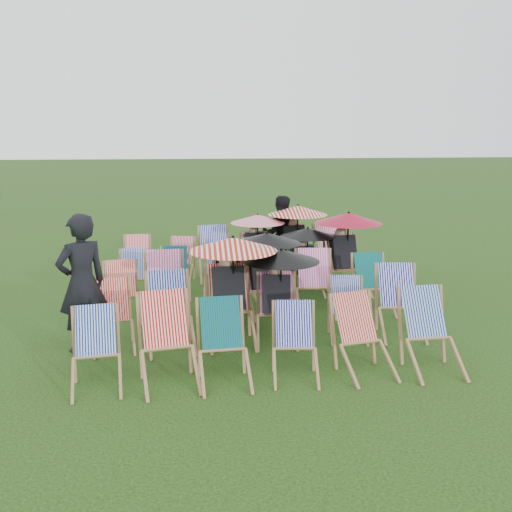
{
  "coord_description": "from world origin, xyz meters",
  "views": [
    {
      "loc": [
        -0.78,
        -8.57,
        2.9
      ],
      "look_at": [
        0.16,
        0.38,
        0.9
      ],
      "focal_mm": 40.0,
      "sensor_mm": 36.0,
      "label": 1
    }
  ],
  "objects": [
    {
      "name": "deckchair_3",
      "position": [
        0.35,
        -2.29,
        0.42
      ],
      "size": [
        0.63,
        0.83,
        0.85
      ],
      "rotation": [
        0.0,
        0.0,
        -0.09
      ],
      "color": "#976E46",
      "rests_on": "ground"
    },
    {
      "name": "deckchair_20",
      "position": [
        -0.38,
        1.27,
        0.48
      ],
      "size": [
        0.69,
        0.92,
        0.95
      ],
      "rotation": [
        0.0,
        0.0,
        -0.07
      ],
      "color": "#976E46",
      "rests_on": "ground"
    },
    {
      "name": "deckchair_14",
      "position": [
        -0.31,
        0.09,
        0.65
      ],
      "size": [
        1.04,
        1.1,
        1.23
      ],
      "rotation": [
        0.0,
        0.0,
        -0.14
      ],
      "color": "#976E46",
      "rests_on": "ground"
    },
    {
      "name": "deckchair_9",
      "position": [
        0.32,
        -1.03,
        0.67
      ],
      "size": [
        1.08,
        1.14,
        1.28
      ],
      "rotation": [
        0.0,
        0.0,
        -0.1
      ],
      "color": "#976E46",
      "rests_on": "ground"
    },
    {
      "name": "deckchair_29",
      "position": [
        1.94,
        2.4,
        0.51
      ],
      "size": [
        0.78,
        1.01,
        1.03
      ],
      "rotation": [
        0.0,
        0.0,
        0.11
      ],
      "color": "#976E46",
      "rests_on": "ground"
    },
    {
      "name": "deckchair_22",
      "position": [
        1.17,
        1.26,
        0.62
      ],
      "size": [
        0.99,
        1.05,
        1.18
      ],
      "rotation": [
        0.0,
        0.0,
        0.09
      ],
      "color": "#976E46",
      "rests_on": "ground"
    },
    {
      "name": "deckchair_2",
      "position": [
        -0.5,
        -2.33,
        0.46
      ],
      "size": [
        0.67,
        0.89,
        0.92
      ],
      "rotation": [
        0.0,
        0.0,
        0.07
      ],
      "color": "#976E46",
      "rests_on": "ground"
    },
    {
      "name": "deckchair_11",
      "position": [
        2.09,
        -1.03,
        0.49
      ],
      "size": [
        0.73,
        0.96,
        0.97
      ],
      "rotation": [
        0.0,
        0.0,
        -0.11
      ],
      "color": "#976E46",
      "rests_on": "ground"
    },
    {
      "name": "deckchair_23",
      "position": [
        1.9,
        1.23,
        0.76
      ],
      "size": [
        1.21,
        1.3,
        1.44
      ],
      "rotation": [
        0.0,
        0.0,
        0.14
      ],
      "color": "#976E46",
      "rests_on": "ground"
    },
    {
      "name": "deckchair_4",
      "position": [
        1.19,
        -2.25,
        0.46
      ],
      "size": [
        0.76,
        0.94,
        0.91
      ],
      "rotation": [
        0.0,
        0.0,
        0.2
      ],
      "color": "#976E46",
      "rests_on": "ground"
    },
    {
      "name": "deckchair_5",
      "position": [
        2.04,
        -2.26,
        0.48
      ],
      "size": [
        0.67,
        0.91,
        0.96
      ],
      "rotation": [
        0.0,
        0.0,
        0.04
      ],
      "color": "#976E46",
      "rests_on": "ground"
    },
    {
      "name": "deckchair_27",
      "position": [
        0.37,
        2.34,
        0.67
      ],
      "size": [
        1.07,
        1.12,
        1.27
      ],
      "rotation": [
        0.0,
        0.0,
        0.04
      ],
      "color": "#976E46",
      "rests_on": "ground"
    },
    {
      "name": "deckchair_7",
      "position": [
        -1.17,
        -1.16,
        0.49
      ],
      "size": [
        0.75,
        0.97,
        0.98
      ],
      "rotation": [
        0.0,
        0.0,
        0.12
      ],
      "color": "#976E46",
      "rests_on": "ground"
    },
    {
      "name": "deckchair_1",
      "position": [
        -1.14,
        -2.29,
        0.5
      ],
      "size": [
        0.82,
        1.02,
        1.01
      ],
      "rotation": [
        0.0,
        0.0,
        0.18
      ],
      "color": "#976E46",
      "rests_on": "ground"
    },
    {
      "name": "deckchair_16",
      "position": [
        1.09,
        0.11,
        0.49
      ],
      "size": [
        0.73,
        0.95,
        0.98
      ],
      "rotation": [
        0.0,
        0.0,
        -0.09
      ],
      "color": "#976E46",
      "rests_on": "ground"
    },
    {
      "name": "deckchair_24",
      "position": [
        -1.96,
        2.41,
        0.43
      ],
      "size": [
        0.6,
        0.82,
        0.86
      ],
      "rotation": [
        0.0,
        0.0,
        0.03
      ],
      "color": "#976E46",
      "rests_on": "ground"
    },
    {
      "name": "deckchair_12",
      "position": [
        -1.97,
        0.09,
        0.43
      ],
      "size": [
        0.69,
        0.88,
        0.87
      ],
      "rotation": [
        0.0,
        0.0,
        0.15
      ],
      "color": "#976E46",
      "rests_on": "ground"
    },
    {
      "name": "deckchair_6",
      "position": [
        -1.94,
        -1.1,
        0.44
      ],
      "size": [
        0.71,
        0.89,
        0.88
      ],
      "rotation": [
        0.0,
        0.0,
        0.16
      ],
      "color": "#976E46",
      "rests_on": "ground"
    },
    {
      "name": "deckchair_18",
      "position": [
        -1.91,
        1.2,
        0.41
      ],
      "size": [
        0.56,
        0.78,
        0.83
      ],
      "rotation": [
        0.0,
        0.0,
        0.02
      ],
      "color": "#976E46",
      "rests_on": "ground"
    },
    {
      "name": "deckchair_26",
      "position": [
        -0.44,
        2.4,
        0.51
      ],
      "size": [
        0.71,
        0.96,
        1.02
      ],
      "rotation": [
        0.0,
        0.0,
        0.04
      ],
      "color": "#976E46",
      "rests_on": "ground"
    },
    {
      "name": "deckchair_15",
      "position": [
        0.3,
        0.18,
        0.68
      ],
      "size": [
        1.09,
        1.18,
        1.3
      ],
      "rotation": [
        0.0,
        0.0,
        0.15
      ],
      "color": "#976E46",
      "rests_on": "ground"
    },
    {
      "name": "deckchair_10",
      "position": [
        1.32,
        -1.05,
        0.41
      ],
      "size": [
        0.63,
        0.82,
        0.82
      ],
      "rotation": [
        0.0,
        0.0,
        -0.12
      ],
      "color": "#976E46",
      "rests_on": "ground"
    },
    {
      "name": "deckchair_19",
      "position": [
        -1.18,
        1.24,
        0.42
      ],
      "size": [
        0.58,
        0.8,
        0.85
      ],
      "rotation": [
        0.0,
        0.0,
        0.02
      ],
      "color": "#976E46",
      "rests_on": "ground"
    },
    {
      "name": "person_left",
      "position": [
        -2.3,
        -1.16,
        0.93
      ],
      "size": [
        0.81,
        0.75,
        1.86
      ],
      "primitive_type": "imported",
      "rotation": [
        0.0,
        0.0,
        3.76
      ],
      "color": "black",
      "rests_on": "ground"
    },
    {
      "name": "deckchair_17",
      "position": [
        2.04,
        0.05,
        0.45
      ],
      "size": [
        0.6,
        0.84,
        0.9
      ],
      "rotation": [
        0.0,
        0.0,
        -0.0
      ],
      "color": "#976E46",
      "rests_on": "ground"
    },
    {
      "name": "deckchair_13",
      "position": [
        -1.3,
        0.01,
        0.51
      ],
      "size": [
        0.72,
        0.97,
        1.03
      ],
      "rotation": [
        0.0,
        0.0,
        0.04
      ],
      "color": "#976E46",
      "rests_on": "ground"
    },
    {
      "name": "ground",
      "position": [
        0.0,
        0.0,
        0.0
      ],
      "size": [
        100.0,
        100.0,
        0.0
      ],
      "primitive_type": "plane",
      "color": "black",
      "rests_on": "ground"
    },
    {
      "name": "deckchair_21",
      "position": [
        0.41,
        1.26,
        0.49
      ],
      "size": [
        0.79,
        0.99,
        0.97
      ],
      "rotation": [
        0.0,
        0.0,
        0.18
      ],
      "color": "#976E46",
      "rests_on": "ground"
    },
    {
      "name": "deckchair_0",
      "position": [
        -1.96,
        -2.33,
        0.44
      ],
      "size": [
        0.68,
        0.87,
        0.88
      ],
      "rotation": [
        0.0,
        0.0,
        0.13
      ],
      "color": "#976E46",
      "rests_on": "ground"
    },
    {
      "name": "deckchair_25",
      "position": [
        -1.13,
        2.32,
        0.41
      ],
      "size": [
        0.69,
        0.86,
        0.83
      ],
      "rotation": [
        0.0,
        0.0,
        -0.21
      ],
      "color": "#976E46",
      "rests_on": "ground"
    },
    {
      "name": "deckchair_28",
      "position": [
        1.21,
        2.49,
        0.75
      ],
      "size": [
        1.19,
        1.29,
        1.42
      ],
      "rotation": [
        0.0,
        0.0,
        0.16
      ],
      "color": "#976E46",
      "rests_on": "ground"
    },
    {
      "name": "person_rear",
      "position": [
        0.93,
        2.88,
        0.79
      ],
      "size": [
        0.85,
        0.7,
        1.59
      ],
      "primitive_type": "imported",
      "rotation": [
        0.0,
        0.0,
        3.0
      ],
      "color": "black",
      "rests_on": "ground"
    },
    {
      "name": "deckchair_8",
      "position": [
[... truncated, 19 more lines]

